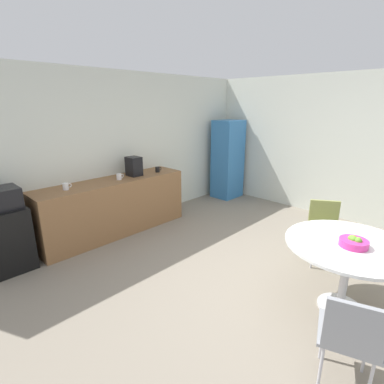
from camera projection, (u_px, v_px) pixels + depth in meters
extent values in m
plane|color=gray|center=(265.00, 290.00, 3.40)|extent=(6.00, 6.00, 0.00)
cube|color=silver|center=(116.00, 150.00, 5.02)|extent=(6.00, 0.10, 2.60)
cube|color=silver|center=(362.00, 150.00, 5.07)|extent=(0.10, 6.00, 2.60)
cube|color=brown|center=(114.00, 207.00, 4.81)|extent=(2.47, 0.60, 0.90)
cube|color=black|center=(5.00, 240.00, 3.74)|extent=(0.54, 0.54, 0.82)
cube|color=#3372B2|center=(228.00, 159.00, 6.59)|extent=(0.60, 0.50, 1.73)
cylinder|color=silver|center=(339.00, 307.00, 3.10)|extent=(0.44, 0.44, 0.03)
cylinder|color=silver|center=(345.00, 276.00, 2.99)|extent=(0.08, 0.08, 0.72)
cylinder|color=white|center=(350.00, 245.00, 2.89)|extent=(1.23, 1.23, 0.03)
cylinder|color=silver|center=(323.00, 337.00, 2.44)|extent=(0.02, 0.02, 0.42)
cylinder|color=silver|center=(366.00, 350.00, 2.31)|extent=(0.02, 0.02, 0.42)
cylinder|color=silver|center=(321.00, 367.00, 2.16)|extent=(0.02, 0.02, 0.42)
cylinder|color=silver|center=(370.00, 384.00, 2.03)|extent=(0.02, 0.02, 0.42)
cube|color=gray|center=(349.00, 334.00, 2.17)|extent=(0.53, 0.53, 0.03)
cube|color=gray|center=(354.00, 329.00, 1.95)|extent=(0.16, 0.37, 0.38)
cylinder|color=silver|center=(339.00, 256.00, 3.74)|extent=(0.02, 0.02, 0.42)
cylinder|color=silver|center=(312.00, 253.00, 3.80)|extent=(0.02, 0.02, 0.42)
cylinder|color=silver|center=(332.00, 244.00, 4.04)|extent=(0.02, 0.02, 0.42)
cylinder|color=silver|center=(308.00, 242.00, 4.10)|extent=(0.02, 0.02, 0.42)
cube|color=#8C934C|center=(325.00, 233.00, 3.85)|extent=(0.58, 0.58, 0.03)
cube|color=#8C934C|center=(324.00, 214.00, 3.97)|extent=(0.24, 0.34, 0.38)
cylinder|color=#D8338C|center=(354.00, 243.00, 2.82)|extent=(0.26, 0.26, 0.07)
sphere|color=#66B233|center=(352.00, 239.00, 2.82)|extent=(0.07, 0.07, 0.07)
sphere|color=#66B233|center=(354.00, 239.00, 2.81)|extent=(0.07, 0.07, 0.07)
sphere|color=orange|center=(353.00, 239.00, 2.82)|extent=(0.07, 0.07, 0.07)
sphere|color=#66B233|center=(358.00, 241.00, 2.78)|extent=(0.07, 0.07, 0.07)
cylinder|color=white|center=(66.00, 186.00, 4.15)|extent=(0.08, 0.08, 0.09)
torus|color=white|center=(70.00, 185.00, 4.18)|extent=(0.06, 0.01, 0.06)
cylinder|color=black|center=(157.00, 169.00, 5.21)|extent=(0.08, 0.08, 0.09)
torus|color=black|center=(160.00, 169.00, 5.25)|extent=(0.06, 0.01, 0.06)
cylinder|color=white|center=(119.00, 177.00, 4.70)|extent=(0.08, 0.08, 0.09)
torus|color=white|center=(122.00, 176.00, 4.74)|extent=(0.06, 0.01, 0.06)
cube|color=black|center=(134.00, 166.00, 4.93)|extent=(0.20, 0.24, 0.32)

